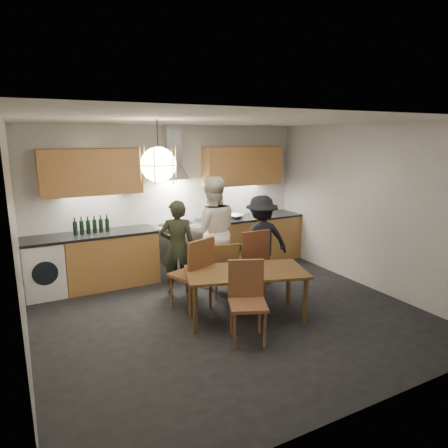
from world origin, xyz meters
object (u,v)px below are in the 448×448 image
chair_front (247,295)px  dining_table (246,276)px  person_right (261,240)px  person_mid (212,232)px  stock_pot (256,212)px  chair_back_left (195,270)px  mixing_bowl (236,216)px  wine_bottles (91,225)px  person_left (178,247)px

chair_front → dining_table: bearing=83.6°
chair_front → person_right: (1.17, 1.49, 0.19)m
person_mid → stock_pot: person_mid is taller
dining_table → chair_back_left: 0.72m
chair_front → person_mid: 1.84m
mixing_bowl → chair_front: bearing=-116.5°
chair_front → person_mid: bearing=100.3°
dining_table → person_right: size_ratio=1.18×
dining_table → chair_front: chair_front is taller
mixing_bowl → chair_back_left: bearing=-134.1°
chair_front → stock_pot: (1.76, 2.60, 0.42)m
dining_table → mixing_bowl: (1.00, 2.06, 0.35)m
person_mid → stock_pot: (1.36, 0.83, 0.07)m
chair_back_left → dining_table: bearing=115.0°
chair_front → stock_pot: size_ratio=4.64×
person_mid → chair_front: bearing=94.2°
wine_bottles → person_right: bearing=-23.8°
dining_table → stock_pot: (1.49, 2.12, 0.38)m
chair_back_left → wine_bottles: wine_bottles is taller
person_left → person_right: 1.39m
person_mid → mixing_bowl: 1.16m
person_left → stock_pot: person_left is taller
person_left → person_right: person_right is taller
chair_front → person_left: size_ratio=0.65×
dining_table → wine_bottles: (-1.60, 2.12, 0.45)m
person_left → person_mid: 0.63m
person_right → stock_pot: 1.27m
dining_table → chair_back_left: size_ratio=1.64×
dining_table → mixing_bowl: mixing_bowl is taller
person_left → person_mid: bearing=-157.8°
chair_back_left → chair_front: chair_back_left is taller
chair_back_left → stock_pot: size_ratio=5.11×
person_right → person_left: bearing=-1.9°
chair_back_left → mixing_bowl: (1.51, 1.56, 0.33)m
dining_table → chair_front: size_ratio=1.81×
wine_bottles → chair_front: bearing=-62.9°
chair_back_left → mixing_bowl: 2.19m
dining_table → stock_pot: 2.62m
person_left → mixing_bowl: size_ratio=4.90×
chair_back_left → person_mid: 1.06m
chair_back_left → stock_pot: (2.00, 1.62, 0.37)m
chair_front → stock_pot: 3.16m
mixing_bowl → person_left: bearing=-151.7°
chair_back_left → person_right: bearing=179.5°
dining_table → person_left: bearing=127.9°
person_right → stock_pot: (0.59, 1.10, 0.23)m
mixing_bowl → wine_bottles: size_ratio=0.54×
stock_pot → wine_bottles: wine_bottles is taller
person_mid → mixing_bowl: (0.87, 0.77, 0.04)m
wine_bottles → dining_table: bearing=-53.0°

